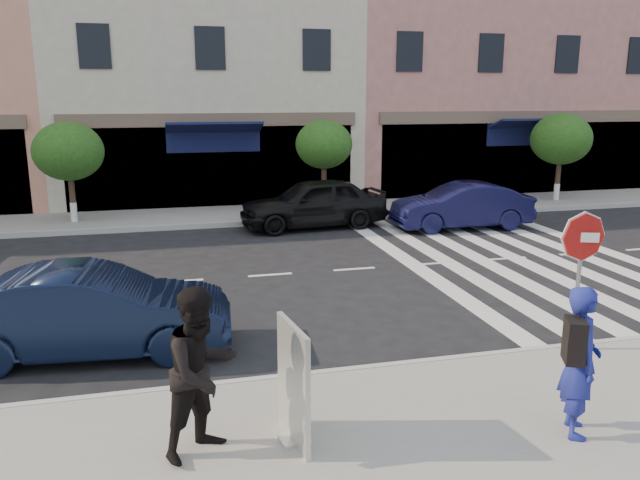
{
  "coord_description": "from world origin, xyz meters",
  "views": [
    {
      "loc": [
        -2.2,
        -9.47,
        4.01
      ],
      "look_at": [
        0.5,
        1.32,
        1.4
      ],
      "focal_mm": 35.0,
      "sensor_mm": 36.0,
      "label": 1
    }
  ],
  "objects_px": {
    "stop_sign": "(582,249)",
    "photographer": "(580,361)",
    "car_far_right": "(461,206)",
    "walker": "(202,372)",
    "car_near_mid": "(92,312)",
    "car_far_mid": "(313,203)",
    "poster_board": "(294,386)"
  },
  "relations": [
    {
      "from": "stop_sign",
      "to": "photographer",
      "type": "relative_size",
      "value": 1.22
    },
    {
      "from": "car_far_mid",
      "to": "car_far_right",
      "type": "height_order",
      "value": "car_far_mid"
    },
    {
      "from": "photographer",
      "to": "car_far_right",
      "type": "height_order",
      "value": "photographer"
    },
    {
      "from": "stop_sign",
      "to": "poster_board",
      "type": "height_order",
      "value": "stop_sign"
    },
    {
      "from": "poster_board",
      "to": "car_far_right",
      "type": "distance_m",
      "value": 13.09
    },
    {
      "from": "poster_board",
      "to": "car_far_right",
      "type": "relative_size",
      "value": 0.33
    },
    {
      "from": "photographer",
      "to": "car_near_mid",
      "type": "bearing_deg",
      "value": 78.67
    },
    {
      "from": "stop_sign",
      "to": "poster_board",
      "type": "bearing_deg",
      "value": -141.51
    },
    {
      "from": "car_far_right",
      "to": "walker",
      "type": "bearing_deg",
      "value": -36.46
    },
    {
      "from": "car_far_mid",
      "to": "car_far_right",
      "type": "relative_size",
      "value": 1.06
    },
    {
      "from": "photographer",
      "to": "poster_board",
      "type": "height_order",
      "value": "photographer"
    },
    {
      "from": "photographer",
      "to": "car_far_right",
      "type": "relative_size",
      "value": 0.42
    },
    {
      "from": "stop_sign",
      "to": "poster_board",
      "type": "distance_m",
      "value": 5.03
    },
    {
      "from": "stop_sign",
      "to": "car_far_mid",
      "type": "bearing_deg",
      "value": 119.5
    },
    {
      "from": "photographer",
      "to": "car_far_right",
      "type": "bearing_deg",
      "value": 3.99
    },
    {
      "from": "stop_sign",
      "to": "car_far_mid",
      "type": "height_order",
      "value": "stop_sign"
    },
    {
      "from": "stop_sign",
      "to": "photographer",
      "type": "distance_m",
      "value": 2.69
    },
    {
      "from": "stop_sign",
      "to": "car_far_mid",
      "type": "xyz_separation_m",
      "value": [
        -1.62,
        10.52,
        -0.99
      ]
    },
    {
      "from": "car_near_mid",
      "to": "car_far_mid",
      "type": "relative_size",
      "value": 0.95
    },
    {
      "from": "photographer",
      "to": "car_far_mid",
      "type": "xyz_separation_m",
      "value": [
        -0.12,
        12.63,
        -0.28
      ]
    },
    {
      "from": "walker",
      "to": "car_near_mid",
      "type": "bearing_deg",
      "value": 77.74
    },
    {
      "from": "car_far_mid",
      "to": "stop_sign",
      "type": "bearing_deg",
      "value": 3.46
    },
    {
      "from": "walker",
      "to": "car_far_mid",
      "type": "distance_m",
      "value": 12.67
    },
    {
      "from": "photographer",
      "to": "car_far_mid",
      "type": "distance_m",
      "value": 12.64
    },
    {
      "from": "walker",
      "to": "car_far_right",
      "type": "distance_m",
      "value": 13.66
    },
    {
      "from": "stop_sign",
      "to": "walker",
      "type": "bearing_deg",
      "value": -144.8
    },
    {
      "from": "car_far_mid",
      "to": "photographer",
      "type": "bearing_deg",
      "value": -4.75
    },
    {
      "from": "poster_board",
      "to": "photographer",
      "type": "bearing_deg",
      "value": -18.97
    },
    {
      "from": "stop_sign",
      "to": "car_far_right",
      "type": "distance_m",
      "value": 9.72
    },
    {
      "from": "photographer",
      "to": "car_far_mid",
      "type": "bearing_deg",
      "value": 24.85
    },
    {
      "from": "stop_sign",
      "to": "car_far_right",
      "type": "xyz_separation_m",
      "value": [
        2.72,
        9.27,
        -1.06
      ]
    },
    {
      "from": "walker",
      "to": "poster_board",
      "type": "bearing_deg",
      "value": -37.57
    }
  ]
}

